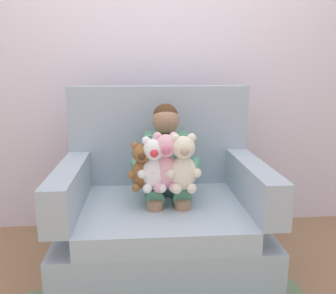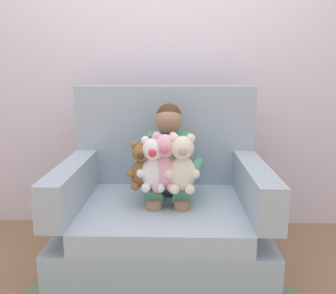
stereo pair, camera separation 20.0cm
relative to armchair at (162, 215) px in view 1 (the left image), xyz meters
name	(u,v)px [view 1 (the left image)]	position (x,y,z in m)	size (l,w,h in m)	color
ground_plane	(163,269)	(0.00, -0.06, -0.35)	(8.00, 8.00, 0.00)	#936D4C
back_wall	(156,61)	(0.00, 0.71, 0.95)	(6.00, 0.10, 2.60)	silver
armchair	(162,215)	(0.00, 0.00, 0.00)	(1.21, 0.93, 1.13)	#9EADBC
seated_child	(166,165)	(0.03, 0.02, 0.32)	(0.45, 0.39, 0.82)	#4C9370
plush_white	(154,166)	(-0.05, -0.15, 0.36)	(0.19, 0.15, 0.31)	white
plush_pink	(166,163)	(0.01, -0.14, 0.37)	(0.20, 0.16, 0.34)	#EAA8BC
plush_cream	(183,165)	(0.11, -0.17, 0.37)	(0.20, 0.16, 0.33)	silver
plush_brown	(142,167)	(-0.12, -0.13, 0.35)	(0.17, 0.13, 0.28)	brown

